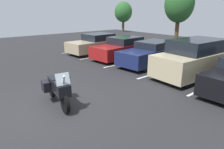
# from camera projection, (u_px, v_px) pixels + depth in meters

# --- Properties ---
(ground) EXTENTS (44.00, 44.00, 0.10)m
(ground) POSITION_uv_depth(u_px,v_px,m) (48.00, 109.00, 7.15)
(ground) COLOR #262628
(motorcycle_touring) EXTENTS (2.25, 0.92, 1.37)m
(motorcycle_touring) POSITION_uv_depth(u_px,v_px,m) (58.00, 88.00, 7.15)
(motorcycle_touring) COLOR black
(motorcycle_touring) RESTS_ON ground
(parking_stripes) EXTENTS (13.85, 4.92, 0.01)m
(parking_stripes) POSITION_uv_depth(u_px,v_px,m) (149.00, 65.00, 12.59)
(parking_stripes) COLOR silver
(parking_stripes) RESTS_ON ground
(car_tan) EXTENTS (2.19, 4.54, 1.50)m
(car_tan) POSITION_uv_depth(u_px,v_px,m) (96.00, 44.00, 16.13)
(car_tan) COLOR tan
(car_tan) RESTS_ON ground
(car_red) EXTENTS (2.19, 4.88, 1.49)m
(car_red) POSITION_uv_depth(u_px,v_px,m) (124.00, 48.00, 14.35)
(car_red) COLOR maroon
(car_red) RESTS_ON ground
(car_navy) EXTENTS (2.14, 4.87, 1.44)m
(car_navy) POSITION_uv_depth(u_px,v_px,m) (152.00, 53.00, 12.66)
(car_navy) COLOR navy
(car_navy) RESTS_ON ground
(car_champagne) EXTENTS (2.18, 4.39, 1.90)m
(car_champagne) POSITION_uv_depth(u_px,v_px,m) (193.00, 59.00, 10.17)
(car_champagne) COLOR #C1B289
(car_champagne) RESTS_ON ground
(tree_far_left) EXTENTS (2.79, 2.79, 4.61)m
(tree_far_left) POSITION_uv_depth(u_px,v_px,m) (123.00, 12.00, 32.16)
(tree_far_left) COLOR #4C3823
(tree_far_left) RESTS_ON ground
(tree_left) EXTENTS (2.90, 2.90, 5.71)m
(tree_left) POSITION_uv_depth(u_px,v_px,m) (179.00, 4.00, 20.12)
(tree_left) COLOR #4C3823
(tree_left) RESTS_ON ground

